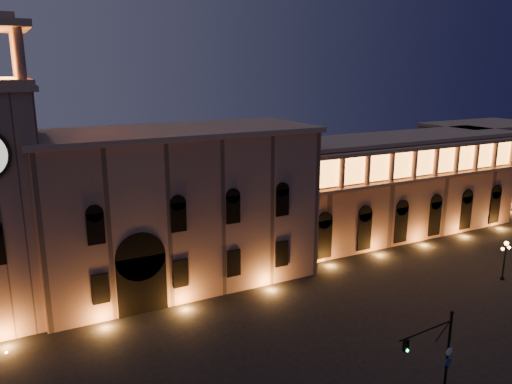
% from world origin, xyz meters
% --- Properties ---
extents(ground, '(160.00, 160.00, 0.00)m').
position_xyz_m(ground, '(0.00, 0.00, 0.00)').
color(ground, black).
rests_on(ground, ground).
extents(government_building, '(30.80, 12.80, 17.60)m').
position_xyz_m(government_building, '(-2.08, 21.93, 8.77)').
color(government_building, '#8D685C').
rests_on(government_building, ground).
extents(colonnade_wing, '(40.60, 11.50, 14.50)m').
position_xyz_m(colonnade_wing, '(32.00, 23.92, 7.33)').
color(colonnade_wing, '#876356').
rests_on(colonnade_wing, ground).
extents(secondary_building, '(20.00, 12.00, 14.00)m').
position_xyz_m(secondary_building, '(58.00, 30.00, 7.00)').
color(secondary_building, '#876356').
rests_on(secondary_building, ground).
extents(traffic_light, '(5.42, 0.83, 7.44)m').
position_xyz_m(traffic_light, '(6.84, -8.02, 3.91)').
color(traffic_light, black).
rests_on(traffic_light, ground).
extents(street_lamp_near, '(1.63, 0.48, 4.69)m').
position_xyz_m(street_lamp_near, '(31.26, 4.75, 2.80)').
color(street_lamp_near, black).
rests_on(street_lamp_near, ground).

